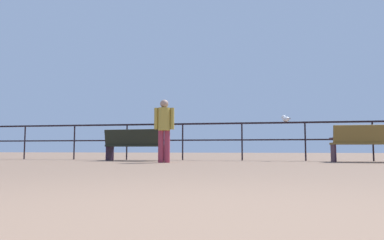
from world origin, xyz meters
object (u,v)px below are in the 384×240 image
Objects in this scene: bench_near_left at (134,144)px; bench_near_right at (364,142)px; seagull_on_rail at (286,119)px; person_by_bench at (164,126)px.

bench_near_right is (6.08, 0.00, 0.03)m from bench_near_left.
bench_near_right is 3.87× the size of seagull_on_rail.
bench_near_right is 1.00× the size of person_by_bench.
seagull_on_rail is at bearing 10.82° from bench_near_left.
bench_near_right is at bearing -23.79° from seagull_on_rail.
seagull_on_rail is (4.24, 0.81, 0.71)m from bench_near_left.
person_by_bench is (1.20, -1.18, 0.40)m from bench_near_left.
bench_near_right is at bearing 13.61° from person_by_bench.
bench_near_left is at bearing -169.18° from seagull_on_rail.
bench_near_right reaches higher than bench_near_left.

